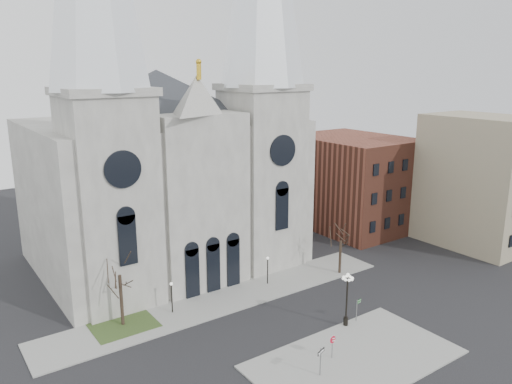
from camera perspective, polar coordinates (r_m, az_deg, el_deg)
ground at (r=46.96m, az=3.92°, el=-17.03°), size 160.00×160.00×0.00m
sidewalk_near at (r=45.62m, az=11.19°, el=-18.21°), size 18.00×10.00×0.14m
sidewalk_far at (r=54.82m, az=-3.52°, el=-12.13°), size 40.00×6.00×0.14m
grass_patch at (r=51.42m, az=-14.94°, el=-14.46°), size 6.00×5.00×0.18m
cathedral at (r=59.93m, az=-9.85°, el=8.33°), size 33.00×26.66×54.00m
bg_building_brick at (r=78.77m, az=10.86°, el=1.15°), size 14.00×18.00×14.00m
bg_building_tan at (r=75.21m, az=24.02°, el=1.12°), size 10.00×14.00×18.00m
tree_left at (r=49.09m, az=-15.35°, el=-8.80°), size 3.20×3.20×7.50m
tree_right at (r=60.37m, az=9.68°, el=-5.27°), size 3.20×3.20×6.00m
ped_lamp_left at (r=51.68m, az=-9.62°, el=-11.23°), size 0.32×0.32×3.26m
ped_lamp_right at (r=57.34m, az=1.33°, el=-8.41°), size 0.32×0.32×3.26m
stop_sign at (r=44.57m, az=8.73°, el=-16.53°), size 0.72×0.27×2.10m
globe_lamp at (r=48.90m, az=10.37°, el=-11.26°), size 1.41×1.41×5.37m
one_way_sign at (r=42.24m, az=7.39°, el=-18.23°), size 1.01×0.38×2.40m
street_name_sign at (r=50.82m, az=11.49°, el=-12.89°), size 0.69×0.20×2.20m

